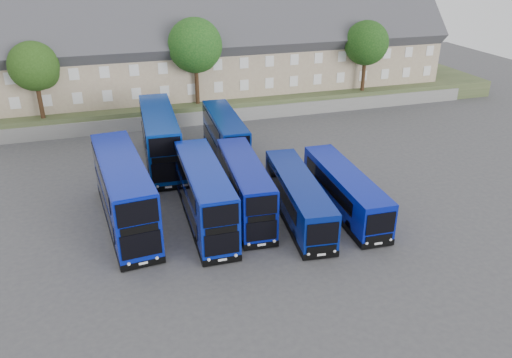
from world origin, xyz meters
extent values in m
plane|color=#414146|center=(0.00, 0.00, 0.00)|extent=(120.00, 120.00, 0.00)
cube|color=slate|center=(0.00, 24.00, 0.75)|extent=(70.00, 0.40, 1.50)
cube|color=#40502D|center=(0.00, 34.00, 1.00)|extent=(80.00, 20.00, 2.00)
cube|color=tan|center=(-18.00, 30.00, 5.00)|extent=(6.00, 8.00, 6.00)
cube|color=brown|center=(-16.50, 30.00, 11.84)|extent=(0.60, 0.90, 1.40)
cube|color=tan|center=(-12.00, 30.00, 5.00)|extent=(6.00, 8.00, 6.00)
cube|color=#3B3C41|center=(-12.00, 30.00, 8.00)|extent=(6.00, 10.40, 10.40)
cube|color=brown|center=(-10.50, 30.00, 11.84)|extent=(0.60, 0.90, 1.40)
cube|color=tan|center=(-6.00, 30.00, 5.00)|extent=(6.00, 8.00, 6.00)
cube|color=#3B3C41|center=(-6.00, 30.00, 8.00)|extent=(6.00, 10.40, 10.40)
cube|color=brown|center=(-4.50, 30.00, 11.84)|extent=(0.60, 0.90, 1.40)
cube|color=tan|center=(0.00, 30.00, 5.00)|extent=(6.00, 8.00, 6.00)
cube|color=#3B3C41|center=(0.00, 30.00, 8.00)|extent=(6.00, 10.40, 10.40)
cube|color=brown|center=(1.50, 30.00, 11.84)|extent=(0.60, 0.90, 1.40)
cube|color=tan|center=(6.00, 30.00, 5.00)|extent=(6.00, 8.00, 6.00)
cube|color=#3B3C41|center=(6.00, 30.00, 8.00)|extent=(6.00, 10.40, 10.40)
cube|color=brown|center=(7.50, 30.00, 11.84)|extent=(0.60, 0.90, 1.40)
cube|color=tan|center=(12.00, 30.00, 5.00)|extent=(6.00, 8.00, 6.00)
cube|color=#3B3C41|center=(12.00, 30.00, 8.00)|extent=(6.00, 10.40, 10.40)
cube|color=brown|center=(13.50, 30.00, 11.84)|extent=(0.60, 0.90, 1.40)
cube|color=tan|center=(18.00, 30.00, 5.00)|extent=(6.00, 8.00, 6.00)
cube|color=#3B3C41|center=(18.00, 30.00, 8.00)|extent=(6.00, 10.40, 10.40)
cube|color=brown|center=(19.50, 30.00, 11.84)|extent=(0.60, 0.90, 1.40)
cube|color=tan|center=(24.00, 30.00, 5.00)|extent=(6.00, 8.00, 6.00)
cube|color=#3B3C41|center=(24.00, 30.00, 8.00)|extent=(6.00, 10.40, 10.40)
cube|color=tan|center=(30.00, 30.00, 5.00)|extent=(6.00, 8.00, 6.00)
cube|color=#3B3C41|center=(30.00, 30.00, 8.00)|extent=(6.00, 10.40, 10.40)
cube|color=#081BA4|center=(-7.29, 4.49, 2.57)|extent=(3.78, 12.16, 4.44)
cube|color=black|center=(-7.29, 4.49, 0.30)|extent=(3.82, 12.20, 0.45)
cube|color=black|center=(-6.76, -1.50, 1.69)|extent=(2.42, 0.28, 1.63)
cube|color=black|center=(-6.76, -1.50, 3.86)|extent=(2.42, 0.28, 1.52)
cylinder|color=black|center=(-8.16, 0.62, 0.50)|extent=(0.39, 1.02, 1.00)
cube|color=#081D9B|center=(-1.98, 2.86, 2.33)|extent=(2.64, 10.83, 3.96)
cube|color=black|center=(-1.98, 2.86, 0.30)|extent=(2.68, 10.87, 0.45)
cube|color=black|center=(-2.07, -2.56, 1.52)|extent=(2.15, 0.10, 1.47)
cube|color=black|center=(-2.07, -2.56, 3.48)|extent=(2.15, 0.10, 1.37)
cylinder|color=black|center=(-3.11, -0.31, 0.50)|extent=(0.32, 1.01, 1.00)
cube|color=#081694|center=(1.08, 3.41, 2.19)|extent=(2.97, 10.22, 3.69)
cube|color=black|center=(1.08, 3.41, 0.30)|extent=(3.01, 10.26, 0.45)
cube|color=black|center=(0.74, -1.66, 1.42)|extent=(1.99, 0.19, 1.38)
cube|color=black|center=(0.74, -1.66, 3.26)|extent=(1.99, 0.19, 1.28)
cylinder|color=black|center=(-0.11, 0.64, 0.50)|extent=(0.37, 1.02, 1.00)
cube|color=#083199|center=(-3.54, 14.55, 2.56)|extent=(3.23, 12.04, 4.42)
cube|color=black|center=(-3.54, 14.55, 0.30)|extent=(3.27, 12.08, 0.45)
cube|color=black|center=(-3.80, 8.56, 1.68)|extent=(2.41, 0.16, 1.63)
cube|color=black|center=(-3.80, 8.56, 3.85)|extent=(2.41, 0.16, 1.52)
cylinder|color=black|center=(-4.91, 10.84, 0.50)|extent=(0.34, 1.01, 1.00)
cube|color=navy|center=(2.24, 13.95, 2.23)|extent=(2.73, 10.36, 3.76)
cube|color=black|center=(2.24, 13.95, 0.30)|extent=(2.77, 10.40, 0.45)
cube|color=black|center=(2.04, 8.78, 1.45)|extent=(2.04, 0.14, 1.40)
cube|color=black|center=(2.04, 8.78, 3.32)|extent=(2.04, 0.14, 1.31)
cylinder|color=black|center=(1.11, 11.05, 0.50)|extent=(0.34, 1.01, 1.00)
cube|color=navy|center=(4.54, 1.73, 1.71)|extent=(3.46, 11.32, 2.71)
cube|color=black|center=(4.54, 1.73, 0.30)|extent=(3.51, 11.37, 0.45)
cube|color=black|center=(3.96, -3.84, 1.90)|extent=(2.02, 0.27, 1.49)
cylinder|color=black|center=(3.19, -1.51, 0.50)|extent=(0.40, 1.03, 1.00)
cube|color=#0818A0|center=(8.23, 1.79, 1.69)|extent=(2.71, 11.10, 2.68)
cube|color=black|center=(8.23, 1.79, 0.30)|extent=(2.75, 11.14, 0.45)
cube|color=black|center=(8.02, -3.74, 1.88)|extent=(2.00, 0.14, 1.47)
cylinder|color=black|center=(7.11, -1.48, 0.50)|extent=(0.34, 1.01, 1.00)
cylinder|color=#382314|center=(-14.00, 25.00, 3.88)|extent=(0.44, 0.44, 3.75)
sphere|color=#1F3E11|center=(-14.00, 25.00, 7.25)|extent=(4.80, 4.80, 4.80)
sphere|color=#1F3E11|center=(-13.40, 25.40, 6.50)|extent=(3.30, 3.30, 3.30)
cylinder|color=#382314|center=(2.00, 25.50, 4.25)|extent=(0.44, 0.44, 4.50)
sphere|color=#103D12|center=(2.00, 25.50, 8.30)|extent=(5.76, 5.76, 5.76)
sphere|color=#103D12|center=(2.60, 25.90, 7.40)|extent=(3.96, 3.96, 3.96)
cylinder|color=#382314|center=(22.00, 25.00, 4.00)|extent=(0.44, 0.44, 4.00)
sphere|color=#0F340E|center=(22.00, 25.00, 7.60)|extent=(5.12, 5.12, 5.12)
sphere|color=#0F340E|center=(22.60, 25.40, 6.80)|extent=(3.52, 3.52, 3.52)
cylinder|color=#382314|center=(28.00, 32.00, 4.12)|extent=(0.44, 0.44, 4.25)
sphere|color=#12350E|center=(28.00, 32.00, 7.95)|extent=(5.44, 5.44, 5.44)
sphere|color=#12350E|center=(28.60, 32.40, 7.10)|extent=(3.74, 3.74, 3.74)
camera|label=1|loc=(-7.65, -27.59, 17.92)|focal=35.00mm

